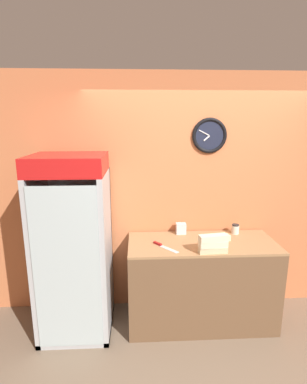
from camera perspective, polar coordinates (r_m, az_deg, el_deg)
name	(u,v)px	position (r m, az deg, el deg)	size (l,w,h in m)	color
wall_back	(197,195)	(3.47, 8.25, -0.55)	(5.20, 0.10, 2.70)	#D17547
prep_counter	(201,282)	(3.46, 8.98, -16.56)	(1.56, 0.66, 0.94)	brown
beverage_cooler	(74,236)	(3.22, -14.83, -8.09)	(0.71, 0.73, 1.87)	#B2B7BC
sandwich_stack_bottom	(213,250)	(3.02, 11.22, -10.71)	(0.28, 0.11, 0.06)	beige
sandwich_stack_middle	(213,244)	(2.99, 11.28, -9.65)	(0.29, 0.13, 0.06)	beige
sandwich_stack_top	(213,238)	(2.97, 11.33, -8.58)	(0.29, 0.13, 0.06)	beige
sandwich_flat_left	(217,238)	(3.29, 11.98, -8.65)	(0.30, 0.15, 0.06)	beige
chefs_knife	(162,246)	(3.10, 1.66, -10.20)	(0.24, 0.27, 0.02)	silver
condiment_jar	(235,229)	(3.54, 15.31, -6.82)	(0.08, 0.08, 0.11)	silver
napkin_dispenser	(181,228)	(3.43, 5.25, -6.92)	(0.11, 0.09, 0.12)	silver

